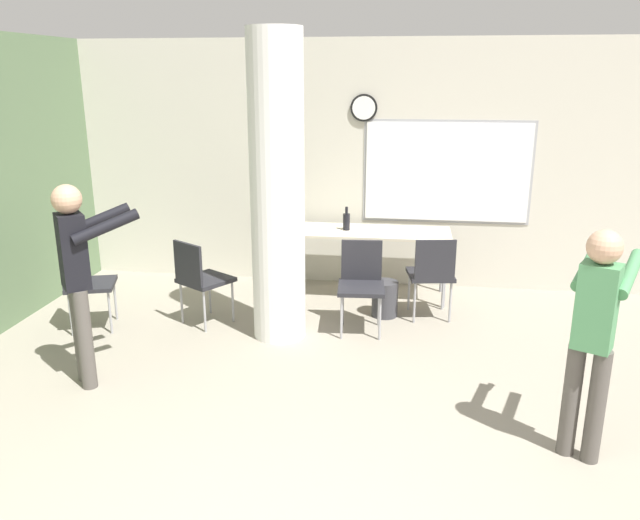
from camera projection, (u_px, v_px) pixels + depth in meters
name	position (u px, v px, depth m)	size (l,w,h in m)	color
wall_back	(375.00, 166.00, 7.16)	(8.00, 0.15, 2.80)	beige
support_pillar	(277.00, 191.00, 5.61)	(0.49, 0.49, 2.80)	white
folding_table	(369.00, 235.00, 6.86)	(1.77, 0.63, 0.76)	beige
bottle_on_table	(346.00, 221.00, 6.85)	(0.08, 0.08, 0.26)	black
waste_bin	(385.00, 299.00, 6.44)	(0.27, 0.27, 0.37)	#38383D
chair_table_right	(432.00, 271.00, 6.26)	(0.50, 0.50, 0.87)	#232328
chair_near_pillar	(200.00, 276.00, 6.12)	(0.61, 0.61, 0.87)	#232328
chair_table_front	(361.00, 280.00, 6.00)	(0.47, 0.47, 0.87)	#232328
chair_by_left_wall	(83.00, 279.00, 6.03)	(0.55, 0.55, 0.87)	#232328
person_watching_back	(79.00, 270.00, 4.82)	(0.64, 0.60, 1.63)	#514C47
person_playing_side	(594.00, 328.00, 3.87)	(0.52, 0.65, 1.54)	#514C47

